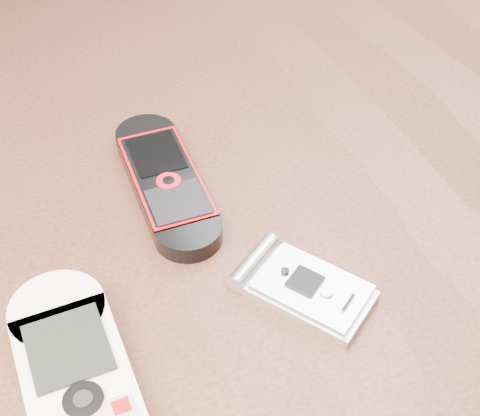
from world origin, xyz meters
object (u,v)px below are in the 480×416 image
at_px(nokia_white, 83,398).
at_px(motorola_razr, 308,289).
at_px(table, 234,310).
at_px(nokia_black_red, 166,181).

distance_m(nokia_white, motorola_razr, 0.15).
bearing_deg(table, nokia_white, -142.10).
height_order(nokia_black_red, motorola_razr, nokia_black_red).
height_order(nokia_white, motorola_razr, nokia_white).
bearing_deg(table, nokia_black_red, 123.57).
xyz_separation_m(table, nokia_black_red, (-0.03, 0.05, 0.11)).
relative_size(nokia_white, motorola_razr, 2.01).
bearing_deg(motorola_razr, nokia_white, 154.76).
height_order(nokia_white, nokia_black_red, nokia_white).
xyz_separation_m(nokia_white, nokia_black_red, (0.10, 0.15, -0.00)).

